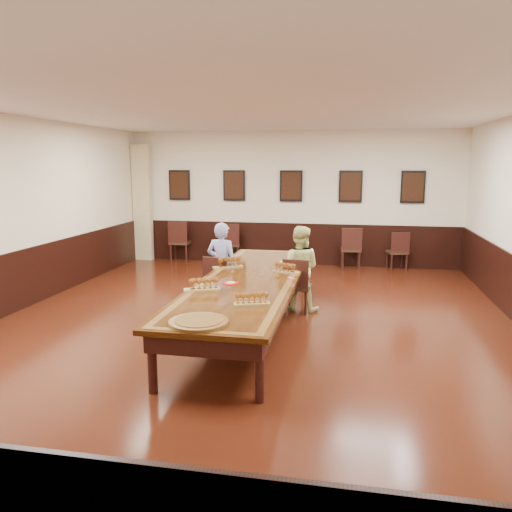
% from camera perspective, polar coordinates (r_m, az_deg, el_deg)
% --- Properties ---
extents(floor, '(8.00, 10.00, 0.02)m').
position_cam_1_polar(floor, '(7.56, -0.72, -8.23)').
color(floor, black).
rests_on(floor, ground).
extents(ceiling, '(8.00, 10.00, 0.02)m').
position_cam_1_polar(ceiling, '(7.21, -0.78, 16.81)').
color(ceiling, white).
rests_on(ceiling, floor).
extents(wall_back, '(8.00, 0.02, 3.20)m').
position_cam_1_polar(wall_back, '(12.14, 4.05, 6.59)').
color(wall_back, '#F1E8CA').
rests_on(wall_back, floor).
extents(wall_front, '(8.00, 0.02, 3.20)m').
position_cam_1_polar(wall_front, '(2.60, -23.87, -8.65)').
color(wall_front, '#F1E8CA').
rests_on(wall_front, floor).
extents(wall_left, '(0.02, 10.00, 3.20)m').
position_cam_1_polar(wall_left, '(8.92, -26.94, 4.10)').
color(wall_left, '#F1E8CA').
rests_on(wall_left, floor).
extents(chair_man, '(0.49, 0.52, 0.91)m').
position_cam_1_polar(chair_man, '(8.43, -4.14, -2.98)').
color(chair_man, '#2F2015').
rests_on(chair_man, floor).
extents(chair_woman, '(0.47, 0.51, 0.91)m').
position_cam_1_polar(chair_woman, '(8.26, 4.78, -3.30)').
color(chair_woman, '#2F2015').
rests_on(chair_woman, floor).
extents(spare_chair_a, '(0.51, 0.55, 1.02)m').
position_cam_1_polar(spare_chair_a, '(12.66, -8.64, 1.70)').
color(spare_chair_a, '#2F2015').
rests_on(spare_chair_a, floor).
extents(spare_chair_b, '(0.56, 0.59, 1.00)m').
position_cam_1_polar(spare_chair_b, '(12.29, -2.99, 1.49)').
color(spare_chair_b, '#2F2015').
rests_on(spare_chair_b, floor).
extents(spare_chair_c, '(0.50, 0.54, 0.98)m').
position_cam_1_polar(spare_chair_c, '(11.82, 10.77, 0.91)').
color(spare_chair_c, '#2F2015').
rests_on(spare_chair_c, floor).
extents(spare_chair_d, '(0.52, 0.55, 0.90)m').
position_cam_1_polar(spare_chair_d, '(11.92, 15.83, 0.58)').
color(spare_chair_d, '#2F2015').
rests_on(spare_chair_d, floor).
extents(person_man, '(0.58, 0.42, 1.46)m').
position_cam_1_polar(person_man, '(8.46, -3.91, -1.05)').
color(person_man, '#4E5AC4').
rests_on(person_man, floor).
extents(person_woman, '(0.76, 0.62, 1.42)m').
position_cam_1_polar(person_woman, '(8.30, 4.95, -1.43)').
color(person_woman, '#E4EB93').
rests_on(person_woman, floor).
extents(pink_phone, '(0.13, 0.15, 0.01)m').
position_cam_1_polar(pink_phone, '(7.39, 4.04, -2.53)').
color(pink_phone, '#FE54A0').
rests_on(pink_phone, conference_table).
extents(curtain, '(0.45, 0.18, 2.90)m').
position_cam_1_polar(curtain, '(12.96, -12.85, 5.94)').
color(curtain, '#CDC18D').
rests_on(curtain, floor).
extents(wainscoting, '(8.00, 10.00, 1.00)m').
position_cam_1_polar(wainscoting, '(7.41, -0.73, -4.49)').
color(wainscoting, black).
rests_on(wainscoting, floor).
extents(conference_table, '(1.40, 5.00, 0.76)m').
position_cam_1_polar(conference_table, '(7.39, -0.73, -3.66)').
color(conference_table, black).
rests_on(conference_table, floor).
extents(posters, '(6.14, 0.04, 0.74)m').
position_cam_1_polar(posters, '(12.05, 4.03, 7.99)').
color(posters, black).
rests_on(posters, wall_back).
extents(flight_a, '(0.49, 0.38, 0.18)m').
position_cam_1_polar(flight_a, '(8.11, -3.19, -0.79)').
color(flight_a, '#A48744').
rests_on(flight_a, conference_table).
extents(flight_b, '(0.44, 0.26, 0.16)m').
position_cam_1_polar(flight_b, '(7.74, 3.42, -1.40)').
color(flight_b, '#A48744').
rests_on(flight_b, conference_table).
extents(flight_c, '(0.50, 0.32, 0.18)m').
position_cam_1_polar(flight_c, '(6.68, -6.14, -3.27)').
color(flight_c, '#A48744').
rests_on(flight_c, conference_table).
extents(flight_d, '(0.45, 0.26, 0.16)m').
position_cam_1_polar(flight_d, '(5.98, -0.48, -4.93)').
color(flight_d, '#A48744').
rests_on(flight_d, conference_table).
extents(red_plate_grp, '(0.22, 0.22, 0.03)m').
position_cam_1_polar(red_plate_grp, '(7.03, -2.89, -3.14)').
color(red_plate_grp, red).
rests_on(red_plate_grp, conference_table).
extents(carved_platter, '(0.72, 0.72, 0.05)m').
position_cam_1_polar(carved_platter, '(5.33, -6.57, -7.52)').
color(carved_platter, '#533110').
rests_on(carved_platter, conference_table).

